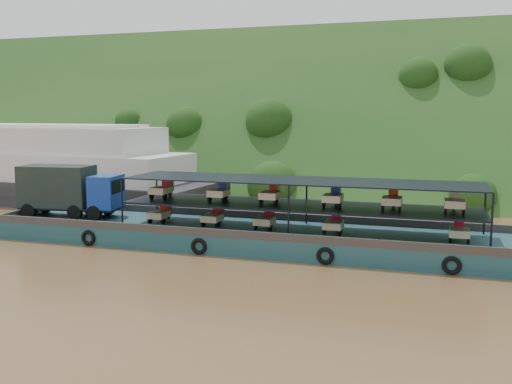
% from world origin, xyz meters
% --- Properties ---
extents(ground, '(160.00, 160.00, 0.00)m').
position_xyz_m(ground, '(0.00, 0.00, 0.00)').
color(ground, brown).
rests_on(ground, ground).
extents(hillside, '(140.00, 39.60, 39.60)m').
position_xyz_m(hillside, '(0.00, 36.00, 0.00)').
color(hillside, '#153714').
rests_on(hillside, ground).
extents(cargo_barge, '(35.02, 7.18, 4.97)m').
position_xyz_m(cargo_barge, '(-3.41, 0.03, 1.24)').
color(cargo_barge, '#153D4B').
rests_on(cargo_barge, ground).
extents(passenger_ferry, '(38.82, 12.74, 7.72)m').
position_xyz_m(passenger_ferry, '(-28.64, 12.79, 3.35)').
color(passenger_ferry, black).
rests_on(passenger_ferry, ground).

